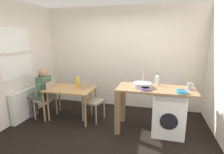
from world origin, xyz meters
TOP-DOWN VIEW (x-y plane):
  - ground_plane at (0.00, 0.00)m, footprint 5.46×5.46m
  - wall_back at (0.00, 1.75)m, footprint 4.60×0.10m
  - wall_window_side at (-2.15, 0.00)m, footprint 0.12×3.80m
  - radiator at (-2.02, 0.30)m, footprint 0.10×0.80m
  - dining_table at (-0.99, 0.61)m, footprint 1.10×0.76m
  - chair_person_seat at (-1.53, 0.51)m, footprint 0.42×0.42m
  - chair_opposite at (-0.51, 0.68)m, footprint 0.48×0.48m
  - seated_person at (-1.69, 0.51)m, footprint 0.51×0.52m
  - kitchen_counter at (0.73, 0.47)m, footprint 1.50×0.68m
  - washing_machine at (1.20, 0.47)m, footprint 0.60×0.61m
  - sink_basin at (0.68, 0.47)m, footprint 0.38×0.38m
  - tap at (0.68, 0.65)m, footprint 0.02×0.02m
  - bottle_tall_green at (0.96, 0.70)m, footprint 0.07×0.07m
  - mixing_bowl at (0.75, 0.27)m, footprint 0.20×0.20m
  - utensil_crock at (1.57, 0.52)m, footprint 0.11×0.11m
  - colander at (1.39, 0.25)m, footprint 0.20×0.20m
  - vase at (-0.84, 0.71)m, footprint 0.09×0.09m
  - scissors at (0.89, 0.37)m, footprint 0.15×0.06m

SIDE VIEW (x-z plane):
  - ground_plane at x=0.00m, z-range 0.00..0.00m
  - radiator at x=-2.02m, z-range 0.00..0.70m
  - washing_machine at x=1.20m, z-range 0.00..0.86m
  - chair_person_seat at x=-1.53m, z-range 0.06..0.96m
  - chair_opposite at x=-0.51m, z-range 0.06..0.96m
  - dining_table at x=-0.99m, z-range 0.27..1.01m
  - seated_person at x=-1.69m, z-range 0.07..1.27m
  - kitchen_counter at x=0.73m, z-range 0.30..1.22m
  - vase at x=-0.84m, z-range 0.74..1.00m
  - scissors at x=0.89m, z-range 0.92..0.93m
  - mixing_bowl at x=0.75m, z-range 0.92..0.98m
  - colander at x=1.39m, z-range 0.92..0.98m
  - sink_basin at x=0.68m, z-range 0.92..1.01m
  - utensil_crock at x=1.57m, z-range 0.84..1.14m
  - bottle_tall_green at x=0.96m, z-range 0.91..1.16m
  - tap at x=0.68m, z-range 0.92..1.20m
  - wall_back at x=0.00m, z-range 0.00..2.70m
  - wall_window_side at x=-2.15m, z-range 0.00..2.70m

